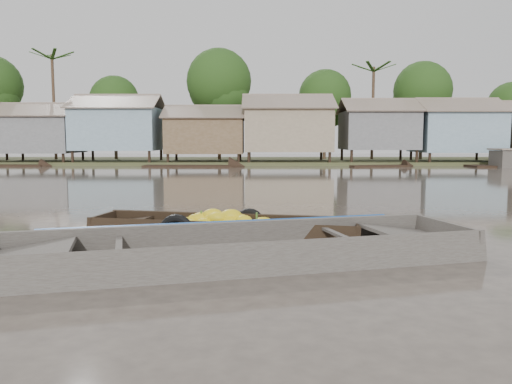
{
  "coord_description": "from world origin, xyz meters",
  "views": [
    {
      "loc": [
        -0.02,
        -9.19,
        1.9
      ],
      "look_at": [
        0.01,
        1.29,
        0.8
      ],
      "focal_mm": 35.0,
      "sensor_mm": 36.0,
      "label": 1
    }
  ],
  "objects": [
    {
      "name": "riverbank",
      "position": [
        3.03,
        31.86,
        3.07
      ],
      "size": [
        120.0,
        12.47,
        10.22
      ],
      "color": "#384723",
      "rests_on": "ground"
    },
    {
      "name": "viewer_boat",
      "position": [
        -0.28,
        -1.52,
        0.06
      ],
      "size": [
        7.88,
        3.86,
        0.61
      ],
      "rotation": [
        0.0,
        0.0,
        0.26
      ],
      "color": "#3D3734",
      "rests_on": "ground"
    },
    {
      "name": "banana_boat",
      "position": [
        -0.71,
        0.6,
        0.14
      ],
      "size": [
        5.47,
        2.31,
        0.76
      ],
      "rotation": [
        0.0,
        0.0,
        -0.2
      ],
      "color": "black",
      "rests_on": "ground"
    },
    {
      "name": "distant_boats",
      "position": [
        14.47,
        24.21,
        0.22
      ],
      "size": [
        46.3,
        15.98,
        1.38
      ],
      "color": "black",
      "rests_on": "ground"
    },
    {
      "name": "ground",
      "position": [
        0.0,
        0.0,
        0.0
      ],
      "size": [
        120.0,
        120.0,
        0.0
      ],
      "primitive_type": "plane",
      "color": "#463D35",
      "rests_on": "ground"
    }
  ]
}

